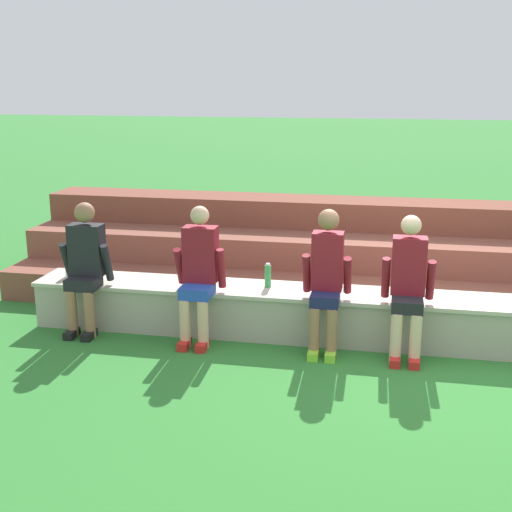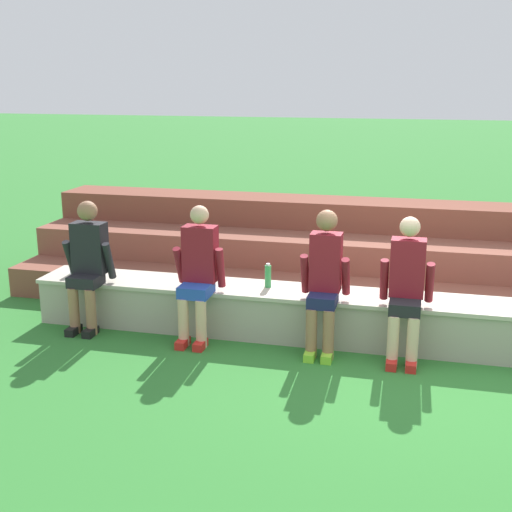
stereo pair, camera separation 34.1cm
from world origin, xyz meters
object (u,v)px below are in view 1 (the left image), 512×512
person_left_of_center (199,272)px  person_center (326,278)px  person_right_of_center (408,284)px  person_far_left (85,264)px  water_bottle_near_left (268,276)px  water_bottle_center_gap (68,266)px

person_left_of_center → person_center: bearing=-0.0°
person_left_of_center → person_center: size_ratio=0.99×
person_center → person_right_of_center: size_ratio=1.02×
person_far_left → person_center: bearing=-0.5°
person_center → person_right_of_center: (0.78, 0.00, -0.02)m
person_left_of_center → person_right_of_center: bearing=0.0°
person_center → person_right_of_center: 0.79m
person_center → person_left_of_center: bearing=180.0°
person_center → person_far_left: bearing=179.5°
person_far_left → person_left_of_center: bearing=-1.0°
person_far_left → water_bottle_near_left: (1.90, 0.34, -0.12)m
person_far_left → water_bottle_near_left: person_far_left is taller
person_center → water_bottle_near_left: size_ratio=5.49×
person_center → person_right_of_center: person_center is taller
person_left_of_center → person_right_of_center: 2.08m
person_left_of_center → person_right_of_center: size_ratio=1.01×
person_right_of_center → person_far_left: bearing=179.7°
person_far_left → person_right_of_center: size_ratio=1.00×
water_bottle_center_gap → person_left_of_center: bearing=-11.5°
person_left_of_center → person_right_of_center: person_left_of_center is taller
person_right_of_center → water_bottle_near_left: person_right_of_center is taller
person_far_left → person_right_of_center: 3.33m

